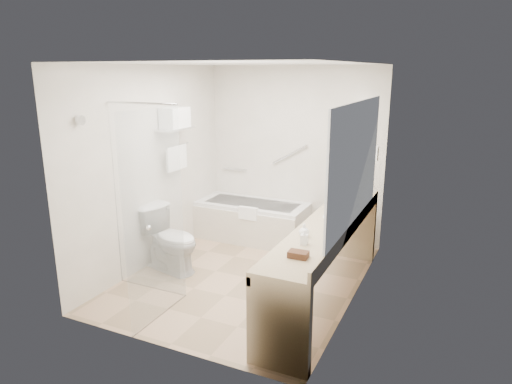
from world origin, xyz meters
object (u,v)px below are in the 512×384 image
at_px(toilet, 170,240).
at_px(amenity_basket, 298,254).
at_px(vanity_counter, 326,245).
at_px(bathtub, 252,221).
at_px(water_bottle_left, 348,191).

distance_m(toilet, amenity_basket, 2.21).
height_order(vanity_counter, toilet, vanity_counter).
xyz_separation_m(vanity_counter, amenity_basket, (0.01, -0.89, 0.24)).
bearing_deg(vanity_counter, bathtub, 137.65).
relative_size(bathtub, vanity_counter, 0.59).
bearing_deg(toilet, amenity_basket, -100.19).
bearing_deg(water_bottle_left, bathtub, 172.85).
bearing_deg(toilet, bathtub, -4.42).
relative_size(vanity_counter, amenity_basket, 15.68).
bearing_deg(amenity_basket, toilet, 156.62).
height_order(toilet, amenity_basket, amenity_basket).
height_order(vanity_counter, water_bottle_left, water_bottle_left).
distance_m(bathtub, water_bottle_left, 1.61).
bearing_deg(bathtub, toilet, -107.60).
xyz_separation_m(vanity_counter, water_bottle_left, (-0.07, 1.21, 0.30)).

